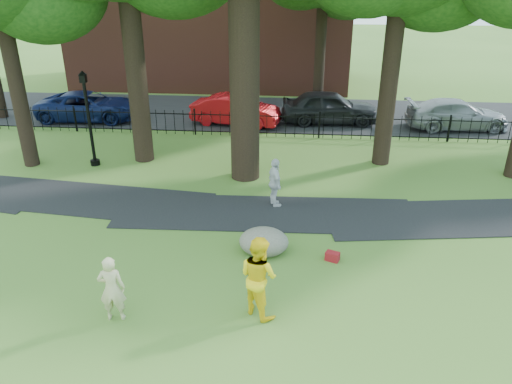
# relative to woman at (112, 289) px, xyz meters

# --- Properties ---
(ground) EXTENTS (120.00, 120.00, 0.00)m
(ground) POSITION_rel_woman_xyz_m (2.15, 1.80, -0.85)
(ground) COLOR #416824
(ground) RESTS_ON ground
(footpath) EXTENTS (36.07, 3.85, 0.03)m
(footpath) POSITION_rel_woman_xyz_m (3.15, 5.70, -0.85)
(footpath) COLOR black
(footpath) RESTS_ON ground
(street) EXTENTS (80.00, 7.00, 0.02)m
(street) POSITION_rel_woman_xyz_m (2.15, 17.80, -0.85)
(street) COLOR black
(street) RESTS_ON ground
(iron_fence) EXTENTS (44.00, 0.04, 1.20)m
(iron_fence) POSITION_rel_woman_xyz_m (2.15, 13.80, -0.25)
(iron_fence) COLOR black
(iron_fence) RESTS_ON ground
(woman) EXTENTS (0.67, 0.49, 1.70)m
(woman) POSITION_rel_woman_xyz_m (0.00, 0.00, 0.00)
(woman) COLOR #C3BA86
(woman) RESTS_ON ground
(man) EXTENTS (1.27, 1.25, 2.06)m
(man) POSITION_rel_woman_xyz_m (3.36, 0.54, 0.18)
(man) COLOR yellow
(man) RESTS_ON ground
(pedestrian) EXTENTS (0.77, 1.10, 1.74)m
(pedestrian) POSITION_rel_woman_xyz_m (3.44, 6.31, 0.02)
(pedestrian) COLOR silver
(pedestrian) RESTS_ON ground
(boulder) EXTENTS (1.65, 1.40, 0.84)m
(boulder) POSITION_rel_woman_xyz_m (3.29, 3.25, -0.43)
(boulder) COLOR #6A6458
(boulder) RESTS_ON ground
(lamppost) EXTENTS (0.39, 0.39, 3.90)m
(lamppost) POSITION_rel_woman_xyz_m (-4.21, 9.50, 1.06)
(lamppost) COLOR black
(lamppost) RESTS_ON ground
(backpack) EXTENTS (0.41, 0.32, 0.27)m
(backpack) POSITION_rel_woman_xyz_m (3.15, 2.10, -0.71)
(backpack) COLOR black
(backpack) RESTS_ON ground
(red_bag) EXTENTS (0.44, 0.37, 0.26)m
(red_bag) POSITION_rel_woman_xyz_m (5.25, 2.99, -0.72)
(red_bag) COLOR maroon
(red_bag) RESTS_ON ground
(red_sedan) EXTENTS (4.77, 2.36, 1.50)m
(red_sedan) POSITION_rel_woman_xyz_m (0.93, 15.66, -0.10)
(red_sedan) COLOR red
(red_sedan) RESTS_ON ground
(navy_van) EXTENTS (5.39, 2.67, 1.47)m
(navy_van) POSITION_rel_woman_xyz_m (-6.98, 15.81, -0.11)
(navy_van) COLOR #0E1949
(navy_van) RESTS_ON ground
(grey_car) EXTENTS (5.06, 2.29, 1.69)m
(grey_car) POSITION_rel_woman_xyz_m (5.73, 16.35, -0.00)
(grey_car) COLOR black
(grey_car) RESTS_ON ground
(silver_car) EXTENTS (5.17, 2.44, 1.46)m
(silver_car) POSITION_rel_woman_xyz_m (12.07, 15.94, -0.12)
(silver_car) COLOR gray
(silver_car) RESTS_ON ground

